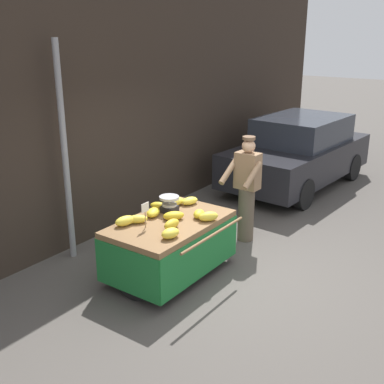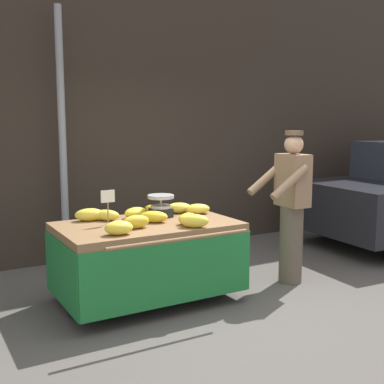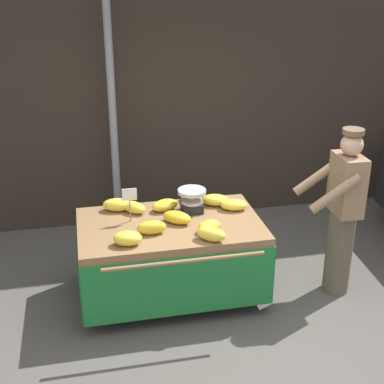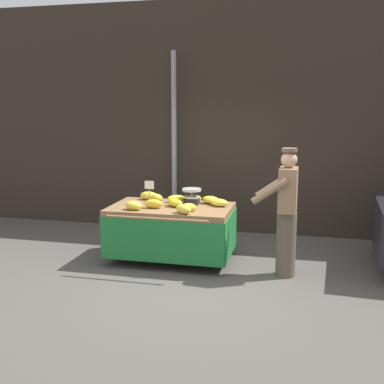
% 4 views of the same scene
% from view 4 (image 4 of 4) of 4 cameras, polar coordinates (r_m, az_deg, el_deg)
% --- Properties ---
extents(ground_plane, '(60.00, 60.00, 0.00)m').
position_cam_4_polar(ground_plane, '(6.35, 0.43, -10.44)').
color(ground_plane, '#514C47').
extents(back_wall, '(16.00, 0.24, 4.04)m').
position_cam_4_polar(back_wall, '(8.52, 4.47, 8.77)').
color(back_wall, '#332821').
rests_on(back_wall, ground).
extents(street_pole, '(0.09, 0.09, 3.17)m').
position_cam_4_polar(street_pole, '(8.38, -2.15, 5.77)').
color(street_pole, gray).
rests_on(street_pole, ground).
extents(banana_cart, '(1.77, 1.26, 0.82)m').
position_cam_4_polar(banana_cart, '(6.94, -2.52, -3.45)').
color(banana_cart, olive).
rests_on(banana_cart, ground).
extents(weighing_scale, '(0.28, 0.28, 0.24)m').
position_cam_4_polar(weighing_scale, '(7.00, -0.04, -0.53)').
color(weighing_scale, black).
rests_on(weighing_scale, banana_cart).
extents(price_sign, '(0.14, 0.01, 0.34)m').
position_cam_4_polar(price_sign, '(7.05, -5.14, 0.59)').
color(price_sign, '#997A51').
rests_on(price_sign, banana_cart).
extents(banana_bunch_0, '(0.26, 0.21, 0.11)m').
position_cam_4_polar(banana_bunch_0, '(6.55, -0.45, -1.83)').
color(banana_bunch_0, yellow).
rests_on(banana_bunch_0, banana_cart).
extents(banana_bunch_1, '(0.22, 0.26, 0.09)m').
position_cam_4_polar(banana_bunch_1, '(7.22, 0.55, -0.76)').
color(banana_bunch_1, gold).
rests_on(banana_bunch_1, banana_cart).
extents(banana_bunch_2, '(0.30, 0.27, 0.13)m').
position_cam_4_polar(banana_bunch_2, '(6.39, -1.02, -2.06)').
color(banana_bunch_2, yellow).
rests_on(banana_bunch_2, banana_cart).
extents(banana_bunch_3, '(0.33, 0.31, 0.12)m').
position_cam_4_polar(banana_bunch_3, '(6.84, -2.06, -1.30)').
color(banana_bunch_3, gold).
rests_on(banana_bunch_3, banana_cart).
extents(banana_bunch_4, '(0.27, 0.13, 0.13)m').
position_cam_4_polar(banana_bunch_4, '(6.76, -4.63, -1.42)').
color(banana_bunch_4, gold).
rests_on(banana_bunch_4, banana_cart).
extents(banana_bunch_5, '(0.30, 0.23, 0.11)m').
position_cam_4_polar(banana_bunch_5, '(6.87, 3.25, -1.27)').
color(banana_bunch_5, yellow).
rests_on(banana_bunch_5, banana_cart).
extents(banana_bunch_6, '(0.32, 0.24, 0.12)m').
position_cam_4_polar(banana_bunch_6, '(7.05, 2.27, -0.96)').
color(banana_bunch_6, yellow).
rests_on(banana_bunch_6, banana_cart).
extents(banana_bunch_7, '(0.32, 0.26, 0.11)m').
position_cam_4_polar(banana_bunch_7, '(7.15, -1.89, -0.80)').
color(banana_bunch_7, yellow).
rests_on(banana_bunch_7, banana_cart).
extents(banana_bunch_8, '(0.28, 0.21, 0.13)m').
position_cam_4_polar(banana_bunch_8, '(6.68, -6.99, -1.60)').
color(banana_bunch_8, yellow).
rests_on(banana_bunch_8, banana_cart).
extents(banana_bunch_9, '(0.32, 0.22, 0.13)m').
position_cam_4_polar(banana_bunch_9, '(7.37, -5.20, -0.44)').
color(banana_bunch_9, yellow).
rests_on(banana_bunch_9, banana_cart).
extents(banana_bunch_10, '(0.29, 0.30, 0.11)m').
position_cam_4_polar(banana_bunch_10, '(7.25, -4.24, -0.66)').
color(banana_bunch_10, yellow).
rests_on(banana_bunch_10, banana_cart).
extents(vendor_person, '(0.59, 0.53, 1.71)m').
position_cam_4_polar(vendor_person, '(6.37, 11.20, -2.38)').
color(vendor_person, brown).
rests_on(vendor_person, ground).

